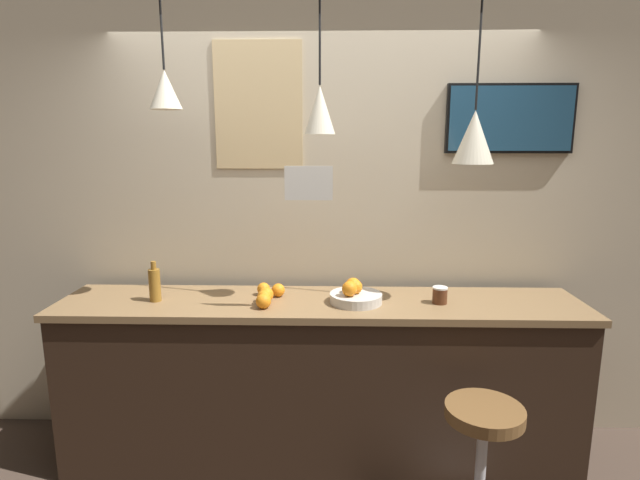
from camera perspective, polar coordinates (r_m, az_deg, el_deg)
back_wall at (r=3.12m, az=0.18°, el=3.42°), size 8.00×0.06×2.90m
service_counter at (r=3.03m, az=0.00°, el=-15.85°), size 2.95×0.57×0.99m
bar_stool at (r=2.65m, az=17.96°, el=-22.49°), size 0.46×0.46×0.68m
fruit_bowl at (r=2.79m, az=4.03°, el=-6.24°), size 0.29×0.29×0.14m
orange_pile at (r=2.82m, az=-6.11°, el=-6.24°), size 0.16×0.31×0.08m
juice_bottle at (r=2.95m, az=-18.37°, el=-4.82°), size 0.06×0.06×0.23m
spread_jar at (r=2.86m, az=13.54°, el=-6.14°), size 0.08×0.08×0.09m
pendant_lamp_left at (r=2.81m, az=-17.28°, el=16.17°), size 0.17×0.17×0.76m
pendant_lamp_middle at (r=2.66m, az=-0.02°, el=14.76°), size 0.16×0.16×0.89m
pendant_lamp_right at (r=2.76m, az=17.20°, el=11.24°), size 0.21×0.21×1.04m
mounted_tv at (r=3.21m, az=20.92°, el=12.82°), size 0.75×0.04×0.40m
hanging_menu_board at (r=2.50m, az=-1.31°, el=6.51°), size 0.24×0.01×0.17m
wall_poster at (r=3.09m, az=-7.06°, el=15.01°), size 0.52×0.01×0.74m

